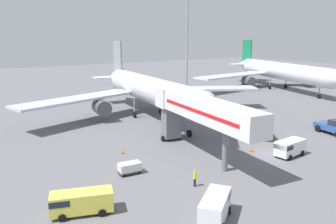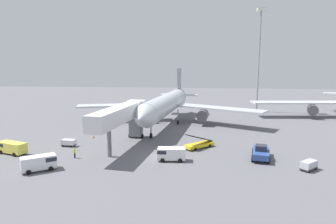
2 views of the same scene
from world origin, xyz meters
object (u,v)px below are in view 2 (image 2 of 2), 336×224
object	(u,v)px
ground_crew_worker_foreground	(75,153)
service_van_near_right	(11,147)
safety_cone_alpha	(94,137)
airplane_at_gate	(167,104)
baggage_cart_rear_left	(69,143)
safety_cone_bravo	(158,151)
pushback_tug	(261,152)
jet_bridge	(123,115)
baggage_cart_outer_left	(309,165)
service_van_outer_right	(171,153)
belt_loader_truck	(199,144)
service_van_mid_left	(40,162)
apron_light_mast	(260,44)

from	to	relation	value
ground_crew_worker_foreground	service_van_near_right	bearing A→B (deg)	174.55
ground_crew_worker_foreground	safety_cone_alpha	bearing A→B (deg)	97.52
airplane_at_gate	ground_crew_worker_foreground	world-z (taller)	airplane_at_gate
baggage_cart_rear_left	safety_cone_bravo	distance (m)	17.50
airplane_at_gate	pushback_tug	xyz separation A→B (m)	(18.53, -26.64, -4.19)
baggage_cart_rear_left	safety_cone_alpha	xyz separation A→B (m)	(2.37, 6.67, -0.44)
jet_bridge	baggage_cart_outer_left	distance (m)	31.98
airplane_at_gate	service_van_outer_right	bearing A→B (deg)	-82.27
belt_loader_truck	baggage_cart_outer_left	world-z (taller)	belt_loader_truck
service_van_mid_left	safety_cone_alpha	distance (m)	19.53
safety_cone_alpha	ground_crew_worker_foreground	bearing A→B (deg)	-82.48
airplane_at_gate	safety_cone_alpha	xyz separation A→B (m)	(-13.68, -16.28, -4.99)
service_van_mid_left	baggage_cart_outer_left	bearing A→B (deg)	6.67
service_van_near_right	baggage_cart_outer_left	bearing A→B (deg)	-3.21
belt_loader_truck	safety_cone_bravo	xyz separation A→B (m)	(-7.18, -4.01, -0.39)
service_van_mid_left	safety_cone_bravo	size ratio (longest dim) A/B	6.78
safety_cone_bravo	apron_light_mast	world-z (taller)	apron_light_mast
jet_bridge	service_van_outer_right	distance (m)	12.96
jet_bridge	apron_light_mast	xyz separation A→B (m)	(32.69, 46.27, 15.92)
pushback_tug	service_van_near_right	xyz separation A→B (m)	(-42.32, -1.86, 0.07)
safety_cone_alpha	apron_light_mast	world-z (taller)	apron_light_mast
pushback_tug	safety_cone_alpha	size ratio (longest dim) A/B	10.82
pushback_tug	belt_loader_truck	xyz separation A→B (m)	(-10.06, 5.32, -0.35)
belt_loader_truck	safety_cone_bravo	distance (m)	8.24
pushback_tug	service_van_near_right	distance (m)	42.36
belt_loader_truck	service_van_near_right	distance (m)	33.05
jet_bridge	ground_crew_worker_foreground	xyz separation A→B (m)	(-6.20, -7.56, -5.08)
belt_loader_truck	baggage_cart_outer_left	bearing A→B (deg)	-31.71
belt_loader_truck	apron_light_mast	size ratio (longest dim) A/B	0.17
service_van_outer_right	safety_cone_alpha	distance (m)	21.90
jet_bridge	safety_cone_alpha	size ratio (longest dim) A/B	35.53
service_van_near_right	safety_cone_bravo	distance (m)	25.29
belt_loader_truck	apron_light_mast	bearing A→B (deg)	67.87
baggage_cart_outer_left	baggage_cart_rear_left	size ratio (longest dim) A/B	1.11
airplane_at_gate	service_van_outer_right	size ratio (longest dim) A/B	10.84
safety_cone_alpha	airplane_at_gate	bearing A→B (deg)	49.97
airplane_at_gate	belt_loader_truck	size ratio (longest dim) A/B	8.65
service_van_mid_left	service_van_outer_right	bearing A→B (deg)	19.54
jet_bridge	apron_light_mast	world-z (taller)	apron_light_mast
jet_bridge	safety_cone_alpha	bearing A→B (deg)	143.96
service_van_near_right	service_van_mid_left	xyz separation A→B (m)	(9.29, -7.27, 0.08)
service_van_near_right	baggage_cart_rear_left	size ratio (longest dim) A/B	2.17
pushback_tug	baggage_cart_rear_left	size ratio (longest dim) A/B	2.48
pushback_tug	ground_crew_worker_foreground	world-z (taller)	pushback_tug
service_van_near_right	service_van_mid_left	world-z (taller)	service_van_mid_left
airplane_at_gate	baggage_cart_rear_left	distance (m)	28.37
jet_bridge	safety_cone_bravo	world-z (taller)	jet_bridge
apron_light_mast	jet_bridge	bearing A→B (deg)	-125.24
service_van_near_right	belt_loader_truck	bearing A→B (deg)	12.57
baggage_cart_rear_left	ground_crew_worker_foreground	world-z (taller)	ground_crew_worker_foreground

